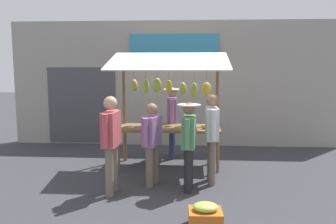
{
  "coord_description": "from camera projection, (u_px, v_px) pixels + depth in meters",
  "views": [
    {
      "loc": [
        -0.5,
        7.57,
        2.23
      ],
      "look_at": [
        0.0,
        0.3,
        1.25
      ],
      "focal_mm": 37.85,
      "sensor_mm": 36.0,
      "label": 1
    }
  ],
  "objects": [
    {
      "name": "ground_plane",
      "position": [
        169.0,
        166.0,
        7.81
      ],
      "size": [
        40.0,
        40.0,
        0.0
      ],
      "primitive_type": "plane",
      "color": "#38383D"
    },
    {
      "name": "street_backdrop",
      "position": [
        172.0,
        84.0,
        9.76
      ],
      "size": [
        9.0,
        0.3,
        3.4
      ],
      "color": "#9E998E",
      "rests_on": "ground"
    },
    {
      "name": "market_stall",
      "position": [
        170.0,
        96.0,
        7.66
      ],
      "size": [
        2.5,
        1.46,
        2.5
      ],
      "color": "brown",
      "rests_on": "ground"
    },
    {
      "name": "vendor_with_sunhat",
      "position": [
        172.0,
        116.0,
        8.42
      ],
      "size": [
        0.44,
        0.72,
        1.69
      ],
      "rotation": [
        0.0,
        0.0,
        1.6
      ],
      "color": "navy",
      "rests_on": "ground"
    },
    {
      "name": "shopper_with_shopping_bag",
      "position": [
        189.0,
        139.0,
        6.21
      ],
      "size": [
        0.41,
        0.68,
        1.58
      ],
      "rotation": [
        0.0,
        0.0,
        -1.65
      ],
      "color": "#232328",
      "rests_on": "ground"
    },
    {
      "name": "shopper_in_striped_shirt",
      "position": [
        152.0,
        139.0,
        6.48
      ],
      "size": [
        0.34,
        0.64,
        1.53
      ],
      "rotation": [
        0.0,
        0.0,
        -1.87
      ],
      "color": "#726656",
      "rests_on": "ground"
    },
    {
      "name": "shopper_in_grey_tee",
      "position": [
        212.0,
        131.0,
        6.61
      ],
      "size": [
        0.24,
        0.72,
        1.7
      ],
      "rotation": [
        0.0,
        0.0,
        -1.53
      ],
      "color": "#726656",
      "rests_on": "ground"
    },
    {
      "name": "shopper_with_ponytail",
      "position": [
        111.0,
        138.0,
        6.04
      ],
      "size": [
        0.25,
        0.72,
        1.7
      ],
      "rotation": [
        0.0,
        0.0,
        -1.64
      ],
      "color": "#726656",
      "rests_on": "ground"
    },
    {
      "name": "produce_crate_near",
      "position": [
        205.0,
        216.0,
        4.87
      ],
      "size": [
        0.47,
        0.41,
        0.35
      ],
      "color": "#D1661E",
      "rests_on": "ground"
    }
  ]
}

